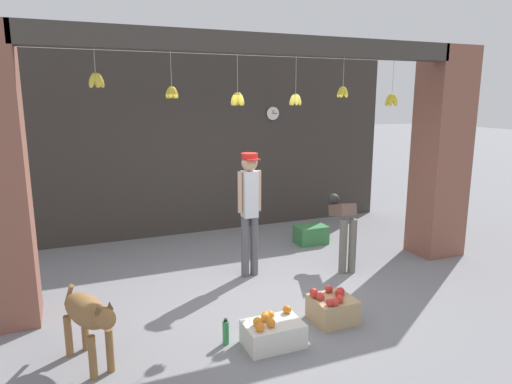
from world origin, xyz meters
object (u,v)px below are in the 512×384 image
Objects in this scene: worker_stooping at (343,223)px; water_bottle at (226,332)px; produce_box_green at (311,235)px; fruit_crate_apples at (332,308)px; dog at (88,315)px; wall_clock at (273,113)px; shopkeeper at (250,204)px; fruit_crate_oranges at (273,333)px.

worker_stooping is 2.71m from water_bottle.
produce_box_green is at bearing 95.23° from worker_stooping.
fruit_crate_apples is (-1.01, -1.37, -0.53)m from worker_stooping.
dog is 1.83× the size of produce_box_green.
dog is 3.78m from worker_stooping.
produce_box_green is 2.44m from wall_clock.
shopkeeper is 2.08m from fruit_crate_oranges.
dog is at bearing 169.21° from fruit_crate_oranges.
shopkeeper is 1.98m from produce_box_green.
produce_box_green is (0.14, 1.17, -0.53)m from worker_stooping.
produce_box_green is 1.93× the size of water_bottle.
fruit_crate_apples is (0.83, 0.21, 0.02)m from fruit_crate_oranges.
wall_clock reaches higher than dog.
produce_box_green is at bearing 65.61° from fruit_crate_apples.
shopkeeper is at bearing 102.46° from dog.
dog is 0.55× the size of shopkeeper.
dog is at bearing 177.40° from fruit_crate_apples.
shopkeeper reaches higher than fruit_crate_apples.
worker_stooping is (3.56, 1.25, 0.17)m from dog.
dog is at bearing -146.81° from produce_box_green.
shopkeeper is at bearing 60.58° from water_bottle.
water_bottle is (-1.26, -0.01, -0.03)m from fruit_crate_apples.
fruit_crate_oranges is (-1.84, -1.58, -0.55)m from worker_stooping.
dog is 2.08× the size of fruit_crate_apples.
water_bottle is at bearing -133.52° from produce_box_green.
worker_stooping is at bearing 87.69° from dog.
shopkeeper is 6.37× the size of water_bottle.
dog is 1.35m from water_bottle.
water_bottle is at bearing 58.71° from shopkeeper.
shopkeeper is 3.75× the size of fruit_crate_apples.
dog is 5.49m from wall_clock.
water_bottle is 4.99m from wall_clock.
worker_stooping is 2.49m from fruit_crate_oranges.
water_bottle is 1.04× the size of wall_clock.
produce_box_green is (1.15, 2.54, -0.00)m from fruit_crate_apples.
produce_box_green is at bearing 101.52° from dog.
wall_clock is (1.40, 2.31, 1.13)m from shopkeeper.
dog is 1.63× the size of fruit_crate_oranges.
wall_clock is (3.59, 3.80, 1.66)m from dog.
fruit_crate_apples reaches higher than produce_box_green.
dog is 4.43m from produce_box_green.
dog is at bearing -148.63° from worker_stooping.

